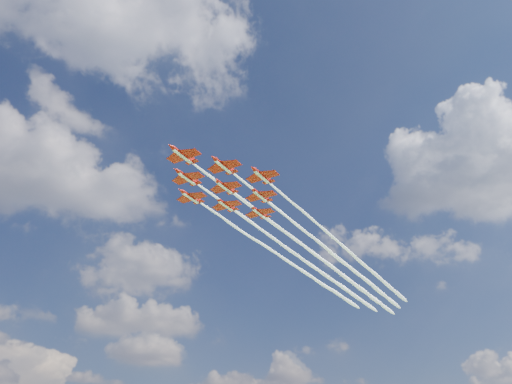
% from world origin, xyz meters
% --- Properties ---
extents(jet_lead, '(117.74, 91.73, 3.00)m').
position_xyz_m(jet_lead, '(32.95, 32.10, 85.20)').
color(jet_lead, '#A71209').
extents(jet_row2_port, '(117.74, 91.73, 3.00)m').
position_xyz_m(jet_row2_port, '(45.86, 33.37, 85.20)').
color(jet_row2_port, '#A71209').
extents(jet_row2_starb, '(117.74, 91.73, 3.00)m').
position_xyz_m(jet_row2_starb, '(37.43, 44.28, 85.20)').
color(jet_row2_starb, '#A71209').
extents(jet_row3_port, '(117.74, 91.73, 3.00)m').
position_xyz_m(jet_row3_port, '(58.78, 34.64, 85.20)').
color(jet_row3_port, '#A71209').
extents(jet_row3_centre, '(117.74, 91.73, 3.00)m').
position_xyz_m(jet_row3_centre, '(50.35, 45.55, 85.20)').
color(jet_row3_centre, '#A71209').
extents(jet_row3_starb, '(117.74, 91.73, 3.00)m').
position_xyz_m(jet_row3_starb, '(41.91, 56.46, 85.20)').
color(jet_row3_starb, '#A71209').
extents(jet_row4_port, '(117.74, 91.73, 3.00)m').
position_xyz_m(jet_row4_port, '(63.26, 46.82, 85.20)').
color(jet_row4_port, '#A71209').
extents(jet_row4_starb, '(117.74, 91.73, 3.00)m').
position_xyz_m(jet_row4_starb, '(54.83, 57.73, 85.20)').
color(jet_row4_starb, '#A71209').
extents(jet_tail, '(117.74, 91.73, 3.00)m').
position_xyz_m(jet_tail, '(67.75, 59.00, 85.20)').
color(jet_tail, '#A71209').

